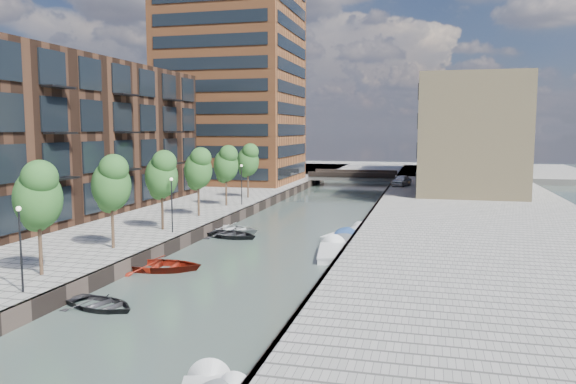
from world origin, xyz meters
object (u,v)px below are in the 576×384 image
at_px(tree_1, 38,194).
at_px(tree_6, 248,159).
at_px(bridge, 353,177).
at_px(tree_3, 161,174).
at_px(car, 401,180).
at_px(sloop_2, 161,270).
at_px(tree_2, 111,182).
at_px(motorboat_3, 348,235).
at_px(sloop_1, 101,308).
at_px(motorboat_4, 345,239).
at_px(tree_4, 198,168).
at_px(motorboat_2, 333,253).
at_px(sloop_4, 231,238).
at_px(sloop_3, 232,232).
at_px(tree_5, 226,163).

relative_size(tree_1, tree_6, 1.00).
bearing_deg(bridge, tree_1, -97.93).
height_order(tree_3, car, tree_3).
xyz_separation_m(tree_6, sloop_2, (3.86, -29.00, -5.31)).
relative_size(bridge, tree_3, 2.18).
distance_m(tree_2, motorboat_3, 19.08).
relative_size(tree_2, sloop_1, 1.47).
xyz_separation_m(tree_3, motorboat_4, (13.67, 3.62, -5.11)).
bearing_deg(tree_4, sloop_1, -78.78).
bearing_deg(tree_6, motorboat_2, -58.52).
height_order(sloop_4, motorboat_3, motorboat_3).
xyz_separation_m(sloop_2, motorboat_3, (9.80, 13.31, 0.22)).
xyz_separation_m(tree_2, tree_4, (0.00, 14.00, 0.00)).
relative_size(sloop_2, sloop_4, 1.11).
relative_size(tree_6, sloop_2, 1.15).
height_order(tree_6, sloop_2, tree_6).
bearing_deg(sloop_3, tree_1, 179.40).
bearing_deg(tree_6, sloop_4, -75.99).
distance_m(bridge, tree_6, 27.63).
height_order(tree_4, sloop_2, tree_4).
height_order(tree_1, sloop_3, tree_1).
height_order(sloop_1, sloop_3, sloop_3).
distance_m(tree_3, sloop_4, 7.57).
xyz_separation_m(motorboat_2, motorboat_3, (0.17, 6.34, 0.11)).
distance_m(tree_5, tree_6, 7.00).
bearing_deg(tree_6, motorboat_4, -51.80).
xyz_separation_m(bridge, motorboat_4, (5.17, -43.38, -1.19)).
bearing_deg(motorboat_4, tree_5, 142.81).
relative_size(bridge, sloop_2, 2.52).
xyz_separation_m(tree_1, tree_4, (0.00, 21.00, 0.00)).
bearing_deg(motorboat_4, bridge, 96.80).
distance_m(sloop_1, sloop_4, 18.49).
height_order(tree_2, tree_5, same).
height_order(tree_2, sloop_4, tree_2).
height_order(tree_3, tree_5, same).
bearing_deg(motorboat_4, car, 85.86).
height_order(tree_5, sloop_1, tree_5).
relative_size(tree_3, car, 1.37).
bearing_deg(tree_3, sloop_3, 54.41).
height_order(sloop_1, motorboat_3, motorboat_3).
bearing_deg(tree_2, motorboat_4, 37.85).
distance_m(tree_3, tree_5, 14.00).
relative_size(tree_6, sloop_1, 1.47).
distance_m(tree_6, sloop_1, 37.16).
relative_size(tree_1, tree_3, 1.00).
bearing_deg(tree_2, car, 70.43).
height_order(bridge, motorboat_3, bridge).
relative_size(tree_5, sloop_1, 1.47).
xyz_separation_m(tree_1, sloop_2, (3.86, 6.00, -5.31)).
distance_m(tree_6, motorboat_3, 21.42).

